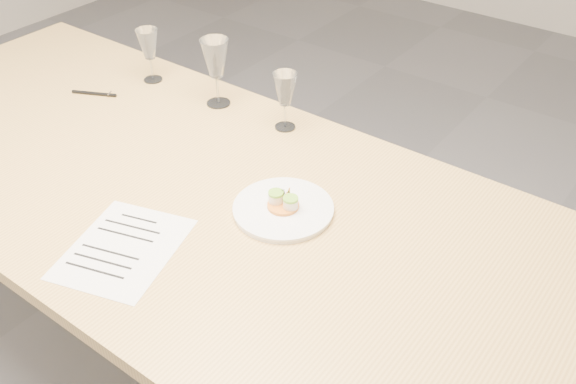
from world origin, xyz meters
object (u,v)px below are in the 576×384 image
Objects in this scene: wine_glass_1 at (215,60)px; dining_table at (192,204)px; dinner_plate at (283,208)px; ballpoint_pen at (94,93)px; recipe_sheet at (123,248)px; wine_glass_0 at (148,45)px; wine_glass_2 at (285,90)px.

dining_table is at bearing -58.24° from wine_glass_1.
ballpoint_pen is at bearing 172.16° from dinner_plate.
dinner_plate reaches higher than recipe_sheet.
dinner_plate is 0.71× the size of recipe_sheet.
dining_table is 6.66× the size of recipe_sheet.
dinner_plate is 1.78× the size of ballpoint_pen.
ballpoint_pen is 0.24m from wine_glass_0.
dinner_plate is 0.86m from wine_glass_0.
ballpoint_pen is 0.67m from wine_glass_2.
wine_glass_1 reaches higher than wine_glass_0.
dinner_plate is at bearing -21.33° from wine_glass_0.
dinner_plate is at bearing -34.01° from ballpoint_pen.
ballpoint_pen is (-0.60, 0.17, 0.07)m from dining_table.
recipe_sheet is 0.73m from wine_glass_1.
ballpoint_pen is 0.80× the size of wine_glass_2.
recipe_sheet is 0.80m from ballpoint_pen.
dining_table is 16.84× the size of ballpoint_pen.
wine_glass_1 is (0.37, 0.20, 0.15)m from ballpoint_pen.
wine_glass_0 is (-0.79, 0.31, 0.12)m from dinner_plate.
dining_table is 13.40× the size of wine_glass_2.
wine_glass_2 is (0.26, 0.01, -0.03)m from wine_glass_1.
dinner_plate is (0.27, 0.06, 0.08)m from dining_table.
wine_glass_0 is at bearing 114.82° from recipe_sheet.
ballpoint_pen is at bearing -151.30° from wine_glass_1.
dinner_plate is 0.61m from wine_glass_1.
wine_glass_2 is (-0.24, 0.33, 0.11)m from dinner_plate.
wine_glass_2 is at bearing 2.14° from wine_glass_0.
recipe_sheet is 2.01× the size of wine_glass_2.
wine_glass_0 is at bearing 145.05° from dining_table.
wine_glass_0 is 0.29m from wine_glass_1.
dining_table is 13.23× the size of wine_glass_0.
wine_glass_0 reaches higher than dining_table.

